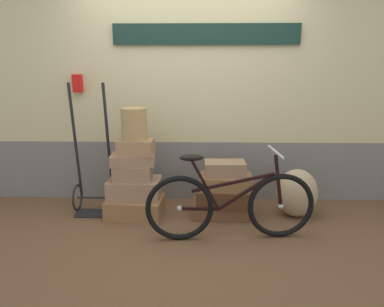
# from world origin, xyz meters

# --- Properties ---
(ground) EXTENTS (9.54, 5.20, 0.06)m
(ground) POSITION_xyz_m (0.00, 0.00, -0.03)
(ground) COLOR brown
(station_building) EXTENTS (7.54, 0.74, 2.74)m
(station_building) POSITION_xyz_m (0.01, 0.85, 1.37)
(station_building) COLOR slate
(station_building) RESTS_ON ground
(suitcase_0) EXTENTS (0.63, 0.45, 0.20)m
(suitcase_0) POSITION_xyz_m (-0.56, 0.23, 0.10)
(suitcase_0) COLOR olive
(suitcase_0) RESTS_ON ground
(suitcase_1) EXTENTS (0.57, 0.38, 0.21)m
(suitcase_1) POSITION_xyz_m (-0.56, 0.26, 0.31)
(suitcase_1) COLOR #937051
(suitcase_1) RESTS_ON suitcase_0
(suitcase_2) EXTENTS (0.40, 0.28, 0.17)m
(suitcase_2) POSITION_xyz_m (-0.57, 0.24, 0.50)
(suitcase_2) COLOR #937051
(suitcase_2) RESTS_ON suitcase_1
(suitcase_3) EXTENTS (0.48, 0.33, 0.11)m
(suitcase_3) POSITION_xyz_m (-0.57, 0.25, 0.64)
(suitcase_3) COLOR #937051
(suitcase_3) RESTS_ON suitcase_2
(suitcase_4) EXTENTS (0.38, 0.27, 0.16)m
(suitcase_4) POSITION_xyz_m (-0.53, 0.24, 0.78)
(suitcase_4) COLOR #9E754C
(suitcase_4) RESTS_ON suitcase_3
(suitcase_5) EXTENTS (0.63, 0.39, 0.15)m
(suitcase_5) POSITION_xyz_m (0.38, 0.27, 0.08)
(suitcase_5) COLOR brown
(suitcase_5) RESTS_ON ground
(suitcase_6) EXTENTS (0.61, 0.36, 0.17)m
(suitcase_6) POSITION_xyz_m (0.42, 0.22, 0.24)
(suitcase_6) COLOR #4C2D19
(suitcase_6) RESTS_ON suitcase_5
(suitcase_7) EXTENTS (0.57, 0.36, 0.15)m
(suitcase_7) POSITION_xyz_m (0.43, 0.25, 0.40)
(suitcase_7) COLOR olive
(suitcase_7) RESTS_ON suitcase_6
(suitcase_8) EXTENTS (0.44, 0.27, 0.15)m
(suitcase_8) POSITION_xyz_m (0.42, 0.25, 0.54)
(suitcase_8) COLOR #937051
(suitcase_8) RESTS_ON suitcase_7
(wicker_basket) EXTENTS (0.27, 0.27, 0.33)m
(wicker_basket) POSITION_xyz_m (-0.54, 0.25, 1.02)
(wicker_basket) COLOR #A8844C
(wicker_basket) RESTS_ON suitcase_4
(luggage_trolley) EXTENTS (0.44, 0.37, 1.44)m
(luggage_trolley) POSITION_xyz_m (-1.04, 0.35, 0.33)
(luggage_trolley) COLOR black
(luggage_trolley) RESTS_ON ground
(burlap_sack) EXTENTS (0.44, 0.38, 0.53)m
(burlap_sack) POSITION_xyz_m (1.20, 0.27, 0.27)
(burlap_sack) COLOR tan
(burlap_sack) RESTS_ON ground
(bicycle) EXTENTS (1.60, 0.46, 0.86)m
(bicycle) POSITION_xyz_m (0.43, -0.27, 0.34)
(bicycle) COLOR black
(bicycle) RESTS_ON ground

